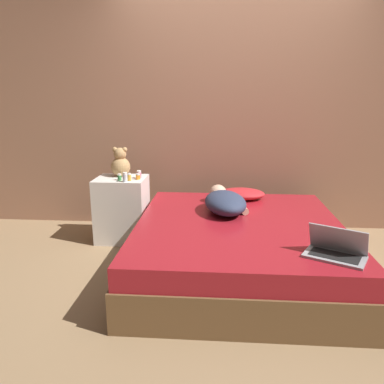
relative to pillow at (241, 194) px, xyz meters
name	(u,v)px	position (x,y,z in m)	size (l,w,h in m)	color
ground_plane	(237,272)	(-0.05, -0.69, -0.49)	(12.00, 12.00, 0.00)	#937551
wall_back	(236,107)	(-0.05, 0.50, 0.81)	(8.00, 0.06, 2.60)	#996B51
bed	(238,248)	(-0.05, -0.69, -0.27)	(1.65, 1.83, 0.44)	brown
nightstand	(122,209)	(-1.18, -0.03, -0.17)	(0.48, 0.42, 0.63)	silver
pillow	(241,194)	(0.00, 0.00, 0.00)	(0.45, 0.31, 0.10)	red
person_lying	(225,202)	(-0.17, -0.42, 0.04)	(0.44, 0.72, 0.18)	#2D3851
laptop	(336,250)	(0.52, -1.32, -0.01)	(0.41, 0.35, 0.20)	#9E9EA3
teddy_bear	(120,164)	(-1.20, 0.05, 0.27)	(0.19, 0.19, 0.29)	tan
bottle_green	(120,177)	(-1.16, -0.13, 0.18)	(0.04, 0.04, 0.06)	#3D8E4C
bottle_amber	(129,177)	(-1.06, -0.15, 0.18)	(0.03, 0.03, 0.07)	gold
bottle_orange	(138,177)	(-0.99, -0.09, 0.17)	(0.04, 0.04, 0.06)	orange
bottle_clear	(125,177)	(-1.09, -0.20, 0.19)	(0.04, 0.04, 0.09)	silver
bottle_pink	(139,174)	(-0.99, -0.03, 0.18)	(0.04, 0.04, 0.08)	pink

